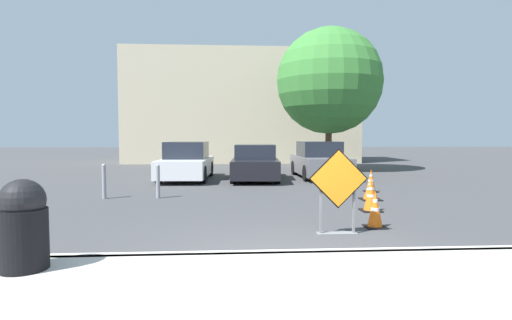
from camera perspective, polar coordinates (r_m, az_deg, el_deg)
ground_plane at (r=15.53m, az=-1.00°, el=-3.00°), size 96.00×96.00×0.00m
sidewalk_strip at (r=4.30m, az=6.49°, el=-19.42°), size 21.67×3.03×0.14m
curb_lip at (r=5.71m, az=3.74°, el=-13.56°), size 21.67×0.20×0.14m
road_closed_sign at (r=7.17m, az=11.66°, el=-3.76°), size 1.05×0.20×1.52m
traffic_cone_nearest at (r=7.95m, az=16.66°, el=-6.83°), size 0.38×0.38×0.70m
traffic_cone_second at (r=9.65m, az=16.10°, el=-4.97°), size 0.45×0.45×0.72m
traffic_cone_third at (r=11.34m, az=16.05°, el=-4.09°), size 0.53×0.53×0.58m
traffic_cone_fourth at (r=12.92m, az=16.10°, el=-2.90°), size 0.39×0.39×0.71m
parked_car_nearest at (r=16.24m, az=-9.88°, el=-0.33°), size 1.99×4.40×1.51m
parked_car_second at (r=15.92m, az=-0.14°, el=-0.51°), size 2.02×4.23×1.41m
parked_car_third at (r=16.92m, az=9.01°, el=-0.17°), size 1.90×4.22×1.52m
trash_bin at (r=5.56m, az=-30.32°, el=-7.93°), size 0.55×0.55×1.09m
bollard_nearest at (r=11.50m, az=-13.83°, el=-2.83°), size 0.12×0.12×0.96m
bollard_second at (r=11.85m, az=-20.89°, el=-2.73°), size 0.12×0.12×0.98m
building_facade_backdrop at (r=27.45m, az=-2.07°, el=7.43°), size 15.17×5.00×7.31m
street_tree_behind_lot at (r=20.61m, az=10.41°, el=11.01°), size 5.26×5.26×7.12m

